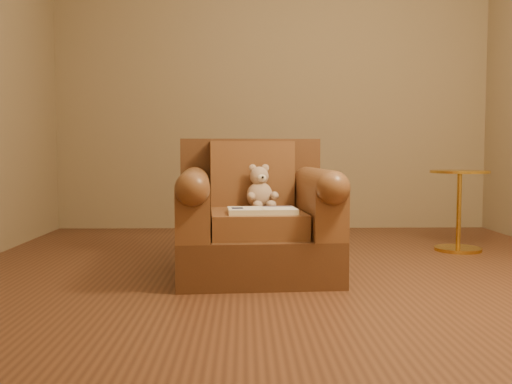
{
  "coord_description": "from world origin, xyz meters",
  "views": [
    {
      "loc": [
        -0.27,
        -3.33,
        0.71
      ],
      "look_at": [
        -0.2,
        -0.11,
        0.49
      ],
      "focal_mm": 40.0,
      "sensor_mm": 36.0,
      "label": 1
    }
  ],
  "objects": [
    {
      "name": "teddy_bear",
      "position": [
        -0.17,
        0.05,
        0.48
      ],
      "size": [
        0.19,
        0.22,
        0.27
      ],
      "rotation": [
        0.0,
        0.0,
        0.27
      ],
      "color": "tan",
      "rests_on": "armchair"
    },
    {
      "name": "floor",
      "position": [
        0.0,
        0.0,
        0.0
      ],
      "size": [
        4.0,
        4.0,
        0.0
      ],
      "primitive_type": "plane",
      "color": "brown",
      "rests_on": "ground"
    },
    {
      "name": "armchair",
      "position": [
        -0.2,
        -0.03,
        0.31
      ],
      "size": [
        0.94,
        0.9,
        0.8
      ],
      "rotation": [
        0.0,
        0.0,
        0.07
      ],
      "color": "#53311B",
      "rests_on": "floor"
    },
    {
      "name": "side_table",
      "position": [
        1.29,
        0.73,
        0.31
      ],
      "size": [
        0.42,
        0.42,
        0.58
      ],
      "color": "gold",
      "rests_on": "floor"
    },
    {
      "name": "guidebook",
      "position": [
        -0.17,
        -0.24,
        0.4
      ],
      "size": [
        0.39,
        0.25,
        0.03
      ],
      "rotation": [
        0.0,
        0.0,
        0.07
      ],
      "color": "beige",
      "rests_on": "armchair"
    }
  ]
}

